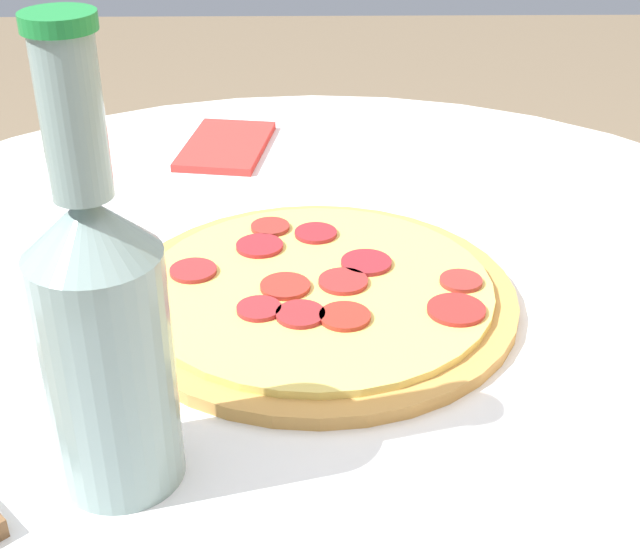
# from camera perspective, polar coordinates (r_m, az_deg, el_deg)

# --- Properties ---
(table) EXTENTS (0.93, 0.93, 0.77)m
(table) POSITION_cam_1_polar(r_m,az_deg,el_deg) (0.81, -0.19, -12.40)
(table) COLOR white
(table) RESTS_ON ground_plane
(pizza) EXTENTS (0.30, 0.30, 0.02)m
(pizza) POSITION_cam_1_polar(r_m,az_deg,el_deg) (0.67, 0.01, -0.87)
(pizza) COLOR #C68E47
(pizza) RESTS_ON table
(beer_bottle) EXTENTS (0.07, 0.07, 0.26)m
(beer_bottle) POSITION_cam_1_polar(r_m,az_deg,el_deg) (0.48, -13.69, -3.09)
(beer_bottle) COLOR gray
(beer_bottle) RESTS_ON table
(napkin) EXTENTS (0.15, 0.10, 0.01)m
(napkin) POSITION_cam_1_polar(r_m,az_deg,el_deg) (0.96, -6.03, 8.54)
(napkin) COLOR red
(napkin) RESTS_ON table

